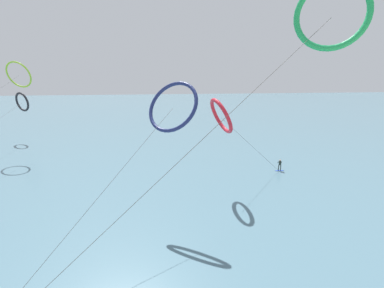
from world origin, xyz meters
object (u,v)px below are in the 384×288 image
at_px(surfer_cobalt, 280,166).
at_px(kite_lime, 18,75).
at_px(kite_emerald, 331,15).
at_px(kite_charcoal, 22,102).
at_px(kite_crimson, 221,116).
at_px(kite_navy, 173,107).

xyz_separation_m(surfer_cobalt, kite_lime, (-39.32, 14.40, 12.77)).
xyz_separation_m(kite_lime, kite_emerald, (31.30, -35.02, 3.20)).
bearing_deg(kite_charcoal, kite_emerald, 164.16).
xyz_separation_m(surfer_cobalt, kite_emerald, (-8.02, -20.62, 15.97)).
relative_size(kite_lime, kite_emerald, 1.98).
distance_m(kite_emerald, kite_crimson, 16.96).
distance_m(kite_lime, kite_emerald, 47.07).
xyz_separation_m(kite_emerald, kite_charcoal, (-36.11, 46.34, -8.57)).
height_order(kite_emerald, kite_charcoal, kite_emerald).
height_order(kite_lime, kite_emerald, kite_emerald).
xyz_separation_m(kite_crimson, kite_charcoal, (-33.81, 31.41, -0.86)).
distance_m(surfer_cobalt, kite_crimson, 14.38).
bearing_deg(kite_navy, kite_emerald, -10.28).
relative_size(kite_navy, kite_charcoal, 0.33).
distance_m(kite_lime, kite_charcoal, 13.42).
height_order(surfer_cobalt, kite_lime, kite_lime).
bearing_deg(kite_lime, kite_navy, 151.95).
height_order(kite_navy, kite_charcoal, kite_navy).
height_order(kite_emerald, kite_crimson, kite_emerald).
xyz_separation_m(surfer_cobalt, kite_crimson, (-10.32, -5.68, 8.25)).
relative_size(kite_navy, kite_lime, 0.40).
height_order(kite_navy, kite_emerald, kite_emerald).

